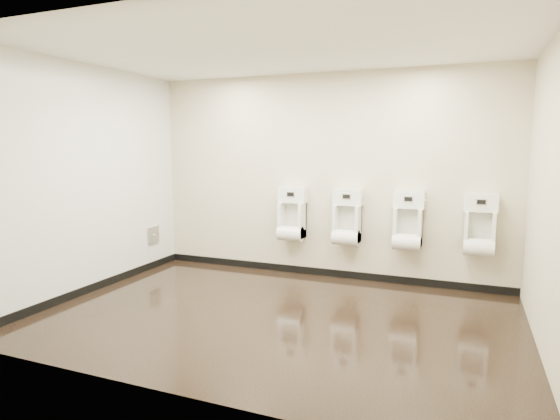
% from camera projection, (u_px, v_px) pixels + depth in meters
% --- Properties ---
extents(ground, '(5.00, 3.50, 0.00)m').
position_uv_depth(ground, '(276.00, 317.00, 5.02)').
color(ground, black).
rests_on(ground, ground).
extents(ceiling, '(5.00, 3.50, 0.00)m').
position_uv_depth(ceiling, '(276.00, 46.00, 4.64)').
color(ceiling, silver).
extents(back_wall, '(5.00, 0.02, 2.80)m').
position_uv_depth(back_wall, '(324.00, 177.00, 6.44)').
color(back_wall, beige).
rests_on(back_wall, ground).
extents(front_wall, '(5.00, 0.02, 2.80)m').
position_uv_depth(front_wall, '(180.00, 207.00, 3.22)').
color(front_wall, beige).
rests_on(front_wall, ground).
extents(left_wall, '(0.02, 3.50, 2.80)m').
position_uv_depth(left_wall, '(89.00, 180.00, 5.76)').
color(left_wall, beige).
rests_on(left_wall, ground).
extents(right_wall, '(0.02, 3.50, 2.80)m').
position_uv_depth(right_wall, '(552.00, 196.00, 3.91)').
color(right_wall, beige).
rests_on(right_wall, ground).
extents(tile_overlay_left, '(0.01, 3.50, 2.80)m').
position_uv_depth(tile_overlay_left, '(89.00, 180.00, 5.75)').
color(tile_overlay_left, white).
rests_on(tile_overlay_left, ground).
extents(skirting_back, '(5.00, 0.02, 0.10)m').
position_uv_depth(skirting_back, '(323.00, 272.00, 6.61)').
color(skirting_back, black).
rests_on(skirting_back, ground).
extents(skirting_left, '(0.02, 3.50, 0.10)m').
position_uv_depth(skirting_left, '(95.00, 286.00, 5.93)').
color(skirting_left, black).
rests_on(skirting_left, ground).
extents(access_panel, '(0.04, 0.25, 0.25)m').
position_uv_depth(access_panel, '(153.00, 235.00, 6.97)').
color(access_panel, '#9E9EA3').
rests_on(access_panel, left_wall).
extents(urinal_0, '(0.40, 0.30, 0.74)m').
position_uv_depth(urinal_0, '(292.00, 218.00, 6.56)').
color(urinal_0, white).
rests_on(urinal_0, back_wall).
extents(urinal_1, '(0.40, 0.30, 0.74)m').
position_uv_depth(urinal_1, '(347.00, 221.00, 6.27)').
color(urinal_1, white).
rests_on(urinal_1, back_wall).
extents(urinal_2, '(0.40, 0.30, 0.74)m').
position_uv_depth(urinal_2, '(408.00, 225.00, 5.97)').
color(urinal_2, white).
rests_on(urinal_2, back_wall).
extents(urinal_3, '(0.40, 0.30, 0.74)m').
position_uv_depth(urinal_3, '(480.00, 229.00, 5.66)').
color(urinal_3, white).
rests_on(urinal_3, back_wall).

